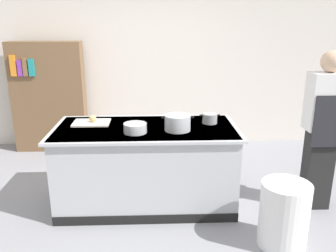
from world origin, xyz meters
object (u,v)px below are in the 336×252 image
at_px(sauce_pan, 210,118).
at_px(trash_bin, 284,215).
at_px(bookshelf, 49,97).
at_px(mixing_bowl, 135,128).
at_px(person_chef, 323,128).
at_px(onion, 93,119).
at_px(stock_pot, 178,123).

xyz_separation_m(sauce_pan, trash_bin, (0.55, -0.96, -0.65)).
xyz_separation_m(trash_bin, bookshelf, (-2.81, 2.63, 0.54)).
bearing_deg(bookshelf, mixing_bowl, -53.88).
bearing_deg(mixing_bowl, trash_bin, -25.67).
distance_m(mixing_bowl, person_chef, 1.97).
relative_size(sauce_pan, mixing_bowl, 0.97).
bearing_deg(bookshelf, trash_bin, -43.16).
distance_m(onion, trash_bin, 2.20).
height_order(onion, stock_pot, stock_pot).
xyz_separation_m(mixing_bowl, trash_bin, (1.37, -0.66, -0.64)).
xyz_separation_m(mixing_bowl, person_chef, (1.97, 0.03, -0.04)).
distance_m(stock_pot, bookshelf, 2.69).
bearing_deg(person_chef, sauce_pan, 62.78).
bearing_deg(sauce_pan, mixing_bowl, -159.47).
distance_m(onion, sauce_pan, 1.30).
xyz_separation_m(onion, sauce_pan, (1.30, -0.03, -0.00)).
relative_size(stock_pot, person_chef, 0.20).
height_order(mixing_bowl, person_chef, person_chef).
relative_size(sauce_pan, trash_bin, 0.37).
bearing_deg(mixing_bowl, person_chef, 0.74).
bearing_deg(person_chef, onion, 69.16).
bearing_deg(sauce_pan, stock_pot, -147.17).
distance_m(sauce_pan, person_chef, 1.19).
distance_m(onion, stock_pot, 0.97).
bearing_deg(person_chef, trash_bin, 124.75).
xyz_separation_m(stock_pot, bookshelf, (-1.88, 1.92, -0.13)).
bearing_deg(stock_pot, trash_bin, -37.77).
height_order(mixing_bowl, bookshelf, bookshelf).
bearing_deg(onion, stock_pot, -16.45).
xyz_separation_m(stock_pot, sauce_pan, (0.38, 0.24, -0.03)).
height_order(onion, sauce_pan, sauce_pan).
height_order(sauce_pan, person_chef, person_chef).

